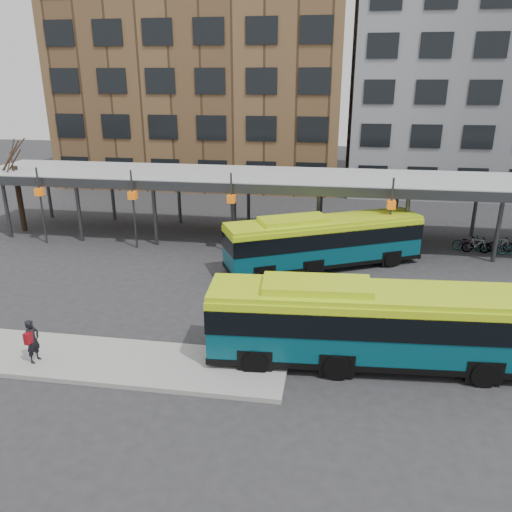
{
  "coord_description": "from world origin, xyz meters",
  "views": [
    {
      "loc": [
        2.78,
        -17.93,
        9.96
      ],
      "look_at": [
        -0.73,
        4.41,
        1.8
      ],
      "focal_mm": 35.0,
      "sensor_mm": 36.0,
      "label": 1
    }
  ],
  "objects_px": {
    "tree": "(19,196)",
    "bus_front": "(367,322)",
    "bus_rear": "(323,240)",
    "pedestrian": "(33,341)"
  },
  "relations": [
    {
      "from": "bus_front",
      "to": "pedestrian",
      "type": "relative_size",
      "value": 7.1
    },
    {
      "from": "bus_front",
      "to": "bus_rear",
      "type": "bearing_deg",
      "value": 97.01
    },
    {
      "from": "bus_rear",
      "to": "pedestrian",
      "type": "bearing_deg",
      "value": -157.37
    },
    {
      "from": "bus_front",
      "to": "bus_rear",
      "type": "relative_size",
      "value": 1.08
    },
    {
      "from": "tree",
      "to": "pedestrian",
      "type": "height_order",
      "value": "tree"
    },
    {
      "from": "tree",
      "to": "bus_rear",
      "type": "xyz_separation_m",
      "value": [
        20.41,
        -3.89,
        -0.87
      ]
    },
    {
      "from": "pedestrian",
      "to": "tree",
      "type": "bearing_deg",
      "value": 42.98
    },
    {
      "from": "tree",
      "to": "bus_front",
      "type": "distance_m",
      "value": 26.04
    },
    {
      "from": "bus_rear",
      "to": "pedestrian",
      "type": "distance_m",
      "value": 15.39
    },
    {
      "from": "bus_rear",
      "to": "tree",
      "type": "bearing_deg",
      "value": 142.51
    }
  ]
}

